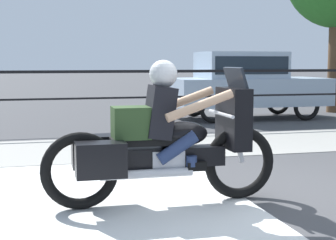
% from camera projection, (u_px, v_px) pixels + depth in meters
% --- Properties ---
extents(ground_plane, '(120.00, 120.00, 0.00)m').
position_uv_depth(ground_plane, '(262.00, 194.00, 5.77)').
color(ground_plane, '#424244').
extents(sidewalk_band, '(44.00, 2.40, 0.01)m').
position_uv_depth(sidewalk_band, '(181.00, 146.00, 9.04)').
color(sidewalk_band, '#99968E').
rests_on(sidewalk_band, ground).
extents(crosswalk_band, '(2.84, 6.00, 0.01)m').
position_uv_depth(crosswalk_band, '(117.00, 209.00, 5.17)').
color(crosswalk_band, silver).
rests_on(crosswalk_band, ground).
extents(fence_railing, '(36.00, 0.05, 1.30)m').
position_uv_depth(fence_railing, '(154.00, 83.00, 10.98)').
color(fence_railing, black).
rests_on(fence_railing, ground).
extents(motorcycle, '(2.49, 0.76, 1.50)m').
position_uv_depth(motorcycle, '(163.00, 140.00, 5.31)').
color(motorcycle, black).
rests_on(motorcycle, ground).
extents(parked_car, '(3.96, 1.71, 1.71)m').
position_uv_depth(parked_car, '(245.00, 81.00, 13.22)').
color(parked_car, '#9EB2C6').
rests_on(parked_car, ground).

